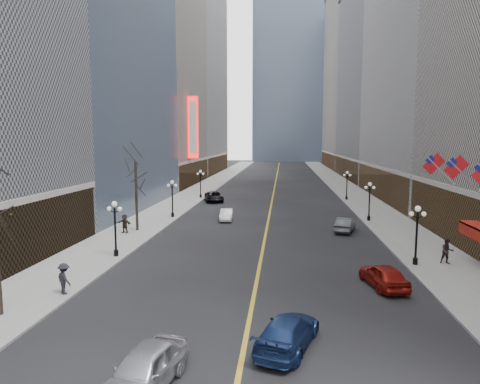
% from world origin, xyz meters
% --- Properties ---
extents(sidewalk_east, '(6.00, 230.00, 0.15)m').
position_xyz_m(sidewalk_east, '(14.00, 70.00, 0.07)').
color(sidewalk_east, gray).
rests_on(sidewalk_east, ground).
extents(sidewalk_west, '(6.00, 230.00, 0.15)m').
position_xyz_m(sidewalk_west, '(-14.00, 70.00, 0.07)').
color(sidewalk_west, gray).
rests_on(sidewalk_west, ground).
extents(lane_line, '(0.25, 200.00, 0.02)m').
position_xyz_m(lane_line, '(0.00, 80.00, 0.01)').
color(lane_line, gold).
rests_on(lane_line, ground).
extents(bldg_east_c, '(26.60, 40.60, 48.80)m').
position_xyz_m(bldg_east_c, '(29.88, 106.00, 24.18)').
color(bldg_east_c, gray).
rests_on(bldg_east_c, ground).
extents(bldg_east_d, '(26.60, 46.60, 62.80)m').
position_xyz_m(bldg_east_d, '(29.90, 149.00, 31.17)').
color(bldg_east_d, '#AEA090').
rests_on(bldg_east_d, ground).
extents(bldg_west_c, '(26.60, 30.60, 50.80)m').
position_xyz_m(bldg_west_c, '(-29.88, 87.00, 25.19)').
color(bldg_west_c, '#AEA090').
rests_on(bldg_west_c, ground).
extents(bldg_west_d, '(26.60, 38.60, 72.80)m').
position_xyz_m(bldg_west_d, '(-29.92, 121.00, 36.17)').
color(bldg_west_d, '#BAB7B0').
rests_on(bldg_west_d, ground).
extents(streetlamp_east_1, '(1.26, 0.44, 4.52)m').
position_xyz_m(streetlamp_east_1, '(11.80, 30.00, 2.90)').
color(streetlamp_east_1, black).
rests_on(streetlamp_east_1, sidewalk_east).
extents(streetlamp_east_2, '(1.26, 0.44, 4.52)m').
position_xyz_m(streetlamp_east_2, '(11.80, 48.00, 2.90)').
color(streetlamp_east_2, black).
rests_on(streetlamp_east_2, sidewalk_east).
extents(streetlamp_east_3, '(1.26, 0.44, 4.52)m').
position_xyz_m(streetlamp_east_3, '(11.80, 66.00, 2.90)').
color(streetlamp_east_3, black).
rests_on(streetlamp_east_3, sidewalk_east).
extents(streetlamp_west_1, '(1.26, 0.44, 4.52)m').
position_xyz_m(streetlamp_west_1, '(-11.80, 30.00, 2.90)').
color(streetlamp_west_1, black).
rests_on(streetlamp_west_1, sidewalk_west).
extents(streetlamp_west_2, '(1.26, 0.44, 4.52)m').
position_xyz_m(streetlamp_west_2, '(-11.80, 48.00, 2.90)').
color(streetlamp_west_2, black).
rests_on(streetlamp_west_2, sidewalk_west).
extents(streetlamp_west_3, '(1.26, 0.44, 4.52)m').
position_xyz_m(streetlamp_west_3, '(-11.80, 66.00, 2.90)').
color(streetlamp_west_3, black).
rests_on(streetlamp_west_3, sidewalk_west).
extents(flag_4, '(2.87, 0.12, 2.87)m').
position_xyz_m(flag_4, '(15.31, 32.00, 7.29)').
color(flag_4, '#B2B2B7').
rests_on(flag_4, ground).
extents(flag_5, '(2.87, 0.12, 2.87)m').
position_xyz_m(flag_5, '(15.31, 37.00, 7.29)').
color(flag_5, '#B2B2B7').
rests_on(flag_5, ground).
extents(awning_c, '(1.40, 4.00, 0.93)m').
position_xyz_m(awning_c, '(16.11, 30.00, 3.08)').
color(awning_c, maroon).
rests_on(awning_c, ground).
extents(theatre_marquee, '(2.00, 0.55, 12.00)m').
position_xyz_m(theatre_marquee, '(-15.88, 80.00, 12.00)').
color(theatre_marquee, red).
rests_on(theatre_marquee, ground).
extents(tree_west_far, '(3.60, 3.60, 7.92)m').
position_xyz_m(tree_west_far, '(-13.50, 40.00, 6.24)').
color(tree_west_far, '#2D231C').
rests_on(tree_west_far, sidewalk_west).
extents(car_nb_near, '(2.94, 5.13, 1.65)m').
position_xyz_m(car_nb_near, '(-3.51, 12.13, 0.82)').
color(car_nb_near, '#B6B9BF').
rests_on(car_nb_near, ground).
extents(car_nb_mid, '(1.68, 4.20, 1.36)m').
position_xyz_m(car_nb_mid, '(-4.98, 47.09, 0.68)').
color(car_nb_mid, '#BABABC').
rests_on(car_nb_mid, ground).
extents(car_nb_far, '(3.98, 6.14, 1.57)m').
position_xyz_m(car_nb_far, '(-9.00, 62.43, 0.79)').
color(car_nb_far, black).
rests_on(car_nb_far, ground).
extents(car_sb_near, '(3.51, 5.50, 1.48)m').
position_xyz_m(car_sb_near, '(2.00, 16.10, 0.74)').
color(car_sb_near, navy).
rests_on(car_sb_near, ground).
extents(car_sb_mid, '(2.79, 4.90, 1.57)m').
position_xyz_m(car_sb_mid, '(8.30, 24.96, 0.79)').
color(car_sb_mid, maroon).
rests_on(car_sb_mid, ground).
extents(car_sb_far, '(2.84, 4.83, 1.50)m').
position_xyz_m(car_sb_far, '(8.25, 42.07, 0.75)').
color(car_sb_far, '#414548').
rests_on(car_sb_far, ground).
extents(ped_east_walk, '(0.96, 0.55, 1.94)m').
position_xyz_m(ped_east_walk, '(14.24, 30.43, 1.12)').
color(ped_east_walk, black).
rests_on(ped_east_walk, sidewalk_east).
extents(ped_west_walk, '(1.32, 1.13, 1.93)m').
position_xyz_m(ped_west_walk, '(-11.60, 21.33, 1.12)').
color(ped_west_walk, black).
rests_on(ped_west_walk, sidewalk_west).
extents(ped_west_far, '(1.84, 1.05, 1.91)m').
position_xyz_m(ped_west_far, '(-14.31, 38.56, 1.10)').
color(ped_west_far, black).
rests_on(ped_west_far, sidewalk_west).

